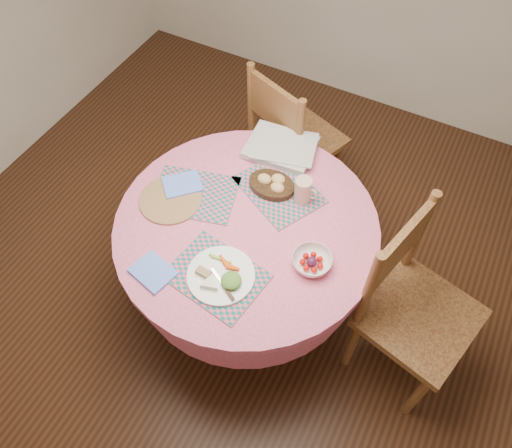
# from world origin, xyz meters

# --- Properties ---
(ground) EXTENTS (4.00, 4.00, 0.00)m
(ground) POSITION_xyz_m (0.00, 0.00, 0.00)
(ground) COLOR #331C0F
(ground) RESTS_ON ground
(room_envelope) EXTENTS (4.01, 4.01, 2.71)m
(room_envelope) POSITION_xyz_m (0.00, 0.00, 1.71)
(room_envelope) COLOR silver
(room_envelope) RESTS_ON ground
(dining_table) EXTENTS (1.24, 1.24, 0.75)m
(dining_table) POSITION_xyz_m (0.00, 0.00, 0.56)
(dining_table) COLOR pink
(dining_table) RESTS_ON ground
(chair_right) EXTENTS (0.57, 0.59, 1.06)m
(chair_right) POSITION_xyz_m (0.82, 0.07, 0.55)
(chair_right) COLOR brown
(chair_right) RESTS_ON ground
(chair_back) EXTENTS (0.60, 0.58, 1.01)m
(chair_back) POSITION_xyz_m (-0.15, 0.82, 0.53)
(chair_back) COLOR brown
(chair_back) RESTS_ON ground
(placemat_front) EXTENTS (0.44, 0.36, 0.01)m
(placemat_front) POSITION_xyz_m (0.02, -0.31, 0.75)
(placemat_front) COLOR #13676C
(placemat_front) RESTS_ON dining_table
(placemat_left) EXTENTS (0.47, 0.40, 0.01)m
(placemat_left) POSITION_xyz_m (-0.31, 0.04, 0.75)
(placemat_left) COLOR #13676C
(placemat_left) RESTS_ON dining_table
(placemat_back) EXTENTS (0.49, 0.45, 0.01)m
(placemat_back) POSITION_xyz_m (0.04, 0.25, 0.75)
(placemat_back) COLOR #13676C
(placemat_back) RESTS_ON dining_table
(wicker_trivet) EXTENTS (0.30, 0.30, 0.01)m
(wicker_trivet) POSITION_xyz_m (-0.39, -0.05, 0.76)
(wicker_trivet) COLOR olive
(wicker_trivet) RESTS_ON dining_table
(napkin_near) EXTENTS (0.21, 0.18, 0.01)m
(napkin_near) POSITION_xyz_m (-0.23, -0.42, 0.76)
(napkin_near) COLOR #618CFB
(napkin_near) RESTS_ON dining_table
(napkin_far) EXTENTS (0.23, 0.23, 0.01)m
(napkin_far) POSITION_xyz_m (-0.39, 0.05, 0.76)
(napkin_far) COLOR #618CFB
(napkin_far) RESTS_ON placemat_left
(dinner_plate) EXTENTS (0.29, 0.29, 0.05)m
(dinner_plate) POSITION_xyz_m (0.04, -0.30, 0.77)
(dinner_plate) COLOR white
(dinner_plate) RESTS_ON placemat_front
(bread_bowl) EXTENTS (0.23, 0.23, 0.08)m
(bread_bowl) POSITION_xyz_m (0.01, 0.25, 0.78)
(bread_bowl) COLOR black
(bread_bowl) RESTS_ON placemat_back
(latte_mug) EXTENTS (0.12, 0.08, 0.14)m
(latte_mug) POSITION_xyz_m (0.17, 0.25, 0.82)
(latte_mug) COLOR #CEAA8D
(latte_mug) RESTS_ON placemat_back
(fruit_bowl) EXTENTS (0.22, 0.22, 0.05)m
(fruit_bowl) POSITION_xyz_m (0.36, -0.06, 0.78)
(fruit_bowl) COLOR white
(fruit_bowl) RESTS_ON dining_table
(newspaper_stack) EXTENTS (0.39, 0.32, 0.04)m
(newspaper_stack) POSITION_xyz_m (-0.06, 0.50, 0.78)
(newspaper_stack) COLOR silver
(newspaper_stack) RESTS_ON dining_table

